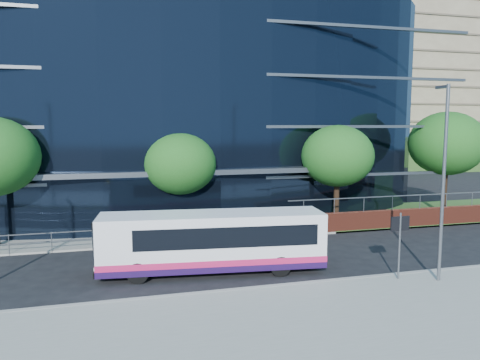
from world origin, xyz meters
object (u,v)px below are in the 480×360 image
object	(u,v)px
tree_far_b	(180,164)
tree_dist_e	(345,139)
city_bus	(214,241)
tree_far_c	(337,156)
tree_dist_f	(435,140)
street_sign	(400,232)
tree_far_d	(447,144)
streetlight_east	(443,177)

from	to	relation	value
tree_far_b	tree_dist_e	distance (m)	40.74
tree_far_b	city_bus	bearing A→B (deg)	-87.19
tree_far_c	tree_dist_f	size ratio (longest dim) A/B	1.08
tree_dist_f	city_bus	size ratio (longest dim) A/B	0.60
street_sign	tree_dist_f	bearing A→B (deg)	50.84
street_sign	tree_dist_f	distance (m)	56.25
street_sign	tree_dist_e	distance (m)	45.99
tree_far_c	tree_far_d	size ratio (longest dim) A/B	0.87
street_sign	tree_far_b	world-z (taller)	tree_far_b
tree_dist_f	tree_far_c	bearing A→B (deg)	-135.00
tree_far_d	tree_far_b	bearing A→B (deg)	-178.49
tree_far_c	streetlight_east	bearing A→B (deg)	-95.11
tree_dist_e	tree_far_c	bearing A→B (deg)	-118.74
tree_dist_f	streetlight_east	size ratio (longest dim) A/B	0.76
tree_dist_e	city_bus	distance (m)	46.72
tree_far_b	tree_far_c	distance (m)	10.02
tree_dist_f	tree_dist_e	bearing A→B (deg)	-172.87
tree_far_d	tree_dist_f	world-z (taller)	tree_far_d
tree_far_c	tree_far_d	bearing A→B (deg)	6.34
street_sign	tree_dist_f	world-z (taller)	tree_dist_f
tree_dist_e	streetlight_east	distance (m)	45.85
streetlight_east	city_bus	size ratio (longest dim) A/B	0.79
tree_far_b	tree_dist_f	world-z (taller)	same
street_sign	city_bus	bearing A→B (deg)	155.01
tree_far_c	tree_far_d	world-z (taller)	tree_far_d
tree_dist_f	city_bus	bearing A→B (deg)	-136.62
tree_dist_e	streetlight_east	size ratio (longest dim) A/B	0.81
street_sign	tree_dist_e	xyz separation A→B (m)	(19.50, 41.59, 2.39)
streetlight_east	tree_far_c	bearing A→B (deg)	84.89
tree_far_b	city_bus	xyz separation A→B (m)	(0.38, -7.77, -2.79)
city_bus	streetlight_east	bearing A→B (deg)	-17.96
tree_far_b	tree_dist_f	size ratio (longest dim) A/B	1.00
street_sign	streetlight_east	distance (m)	2.80
city_bus	tree_dist_e	bearing A→B (deg)	61.59
tree_far_b	tree_far_c	size ratio (longest dim) A/B	0.93
street_sign	tree_far_b	size ratio (longest dim) A/B	0.46
tree_dist_e	tree_far_d	bearing A→B (deg)	-104.93
tree_far_d	tree_dist_e	bearing A→B (deg)	75.07
tree_far_b	tree_dist_e	world-z (taller)	tree_dist_e
tree_far_c	tree_far_b	bearing A→B (deg)	177.14
tree_far_d	tree_dist_e	size ratio (longest dim) A/B	1.14
street_sign	tree_dist_f	xyz separation A→B (m)	(35.50, 43.59, 2.06)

